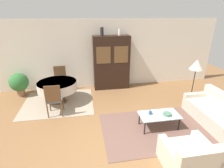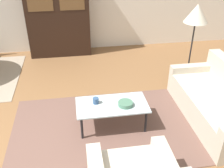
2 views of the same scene
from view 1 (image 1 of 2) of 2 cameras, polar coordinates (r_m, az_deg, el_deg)
The scene contains 17 objects.
ground_plane at distance 4.41m, azimuth 0.53°, elevation -18.67°, with size 14.00×14.00×0.00m, color brown.
wall_back at distance 7.11m, azimuth -4.69°, elevation 9.60°, with size 10.00×0.06×2.70m.
area_rug at distance 4.98m, azimuth 14.07°, elevation -13.92°, with size 2.86×1.90×0.01m.
dining_rug at distance 6.36m, azimuth -17.04°, elevation -5.82°, with size 2.34×1.98×0.01m.
couch at distance 5.74m, azimuth 31.21°, elevation -8.40°, with size 0.90×1.90×0.78m.
armchair at distance 3.97m, azimuth 24.07°, elevation -21.28°, with size 0.93×0.89×0.76m.
coffee_table at distance 4.85m, azimuth 15.16°, elevation -9.99°, with size 1.05×0.56×0.39m.
display_cabinet at distance 6.97m, azimuth -0.20°, elevation 6.93°, with size 1.41×0.47×2.11m.
dining_table at distance 6.17m, azimuth -17.42°, elevation -0.62°, with size 1.31×1.31×0.75m.
dining_chair_near at distance 5.39m, azimuth -18.44°, elevation -4.45°, with size 0.44×0.44×1.01m.
dining_chair_far at distance 6.99m, azimuth -16.58°, elevation 1.92°, with size 0.44×0.44×1.01m.
floor_lamp at distance 6.31m, azimuth 25.88°, elevation 5.32°, with size 0.44×0.44×1.51m.
cup at distance 4.78m, azimuth 12.37°, elevation -9.10°, with size 0.09×0.09×0.09m.
bowl at distance 4.86m, azimuth 17.58°, elevation -9.35°, with size 0.22×0.22×0.06m.
vase_tall at distance 6.71m, azimuth -3.32°, elevation 16.75°, with size 0.13×0.13×0.30m.
vase_short at distance 6.82m, azimuth 2.46°, elevation 16.55°, with size 0.10×0.10×0.23m.
potted_plant at distance 7.27m, azimuth -28.08°, elevation 0.33°, with size 0.67×0.67×0.86m.
Camera 1 is at (-0.60, -3.29, 2.88)m, focal length 28.00 mm.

